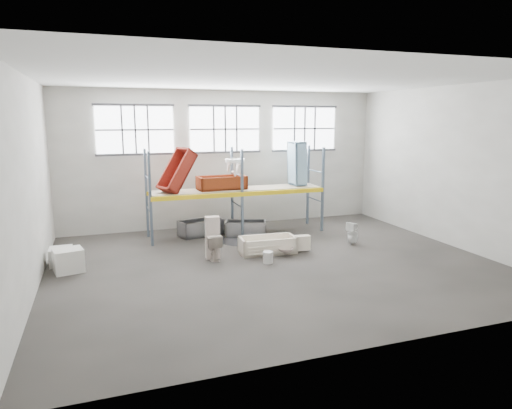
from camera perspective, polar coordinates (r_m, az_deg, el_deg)
name	(u,v)px	position (r m, az deg, el deg)	size (l,w,h in m)	color
floor	(274,265)	(12.75, 2.24, -7.61)	(12.00, 10.00, 0.10)	#4B4640
ceiling	(275,76)	(12.16, 2.43, 15.87)	(12.00, 10.00, 0.10)	silver
wall_back	(225,159)	(16.97, -3.98, 5.76)	(12.00, 0.10, 5.00)	#A19F95
wall_front	(386,209)	(7.78, 16.13, -0.51)	(12.00, 0.10, 5.00)	#B1AFA5
wall_left	(25,185)	(11.46, -27.10, 2.23)	(0.10, 10.00, 5.00)	#B4B1A7
wall_right	(454,167)	(15.47, 23.73, 4.41)	(0.10, 10.00, 5.00)	#9C9A91
window_left	(135,130)	(16.25, -15.01, 9.10)	(2.60, 0.04, 1.60)	white
window_mid	(225,129)	(16.80, -3.93, 9.47)	(2.60, 0.04, 1.60)	white
window_right	(304,129)	(17.92, 6.13, 9.51)	(2.60, 0.04, 1.60)	white
rack_upright_la	(150,199)	(14.44, -13.19, 0.63)	(0.08, 0.08, 3.00)	slate
rack_upright_lb	(146,193)	(15.62, -13.67, 1.36)	(0.08, 0.08, 3.00)	slate
rack_upright_ma	(242,194)	(15.04, -1.76, 1.31)	(0.08, 0.08, 3.00)	slate
rack_upright_mb	(232,189)	(16.18, -3.04, 1.96)	(0.08, 0.08, 3.00)	slate
rack_upright_ra	(323,190)	(16.19, 8.42, 1.87)	(0.08, 0.08, 3.00)	slate
rack_upright_rb	(308,185)	(17.25, 6.58, 2.45)	(0.08, 0.08, 3.00)	slate
rack_beam_front	(242,194)	(15.04, -1.76, 1.31)	(6.00, 0.10, 0.14)	yellow
rack_beam_back	(232,189)	(16.18, -3.04, 1.96)	(6.00, 0.10, 0.14)	yellow
shelf_deck	(237,189)	(15.60, -2.43, 1.94)	(5.90, 1.10, 0.03)	gray
wet_patch	(244,239)	(15.17, -1.50, -4.40)	(1.80, 1.80, 0.00)	black
bathtub_beige	(268,245)	(13.61, 1.46, -5.11)	(1.66, 0.78, 0.49)	#F3E4CA
cistern_spare	(302,243)	(13.77, 5.84, -4.83)	(0.47, 0.22, 0.45)	#F5E6CD
sink_in_tub	(286,251)	(13.36, 3.76, -5.82)	(0.49, 0.49, 0.17)	#C3A9A2
toilet_beige	(212,246)	(13.03, -5.54, -5.27)	(0.42, 0.74, 0.76)	beige
cistern_tall	(212,238)	(13.05, -5.52, -4.17)	(0.40, 0.26, 1.23)	beige
toilet_white	(353,233)	(14.79, 12.12, -3.56)	(0.33, 0.34, 0.74)	white
steel_tub_left	(201,227)	(15.74, -6.98, -2.90)	(1.48, 0.69, 0.54)	#93949A
steel_tub_right	(246,228)	(15.63, -1.31, -3.00)	(1.38, 0.64, 0.51)	#9899A0
rust_tub_flat	(222,183)	(15.50, -4.36, 2.76)	(1.64, 0.77, 0.46)	#833109
rust_tub_tilted	(177,171)	(15.03, -9.95, 4.21)	(1.54, 0.72, 0.43)	maroon
sink_on_shelf	(235,175)	(15.35, -2.65, 3.74)	(0.68, 0.52, 0.60)	white
blue_tub_upright	(297,163)	(16.40, 5.21, 5.21)	(1.55, 0.73, 0.44)	#7FA8C5
bucket	(268,257)	(12.69, 1.53, -6.68)	(0.28, 0.28, 0.33)	beige
carton_near	(69,260)	(12.92, -22.59, -6.55)	(0.72, 0.61, 0.61)	silver
carton_far	(61,256)	(13.58, -23.39, -6.04)	(0.60, 0.60, 0.50)	silver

